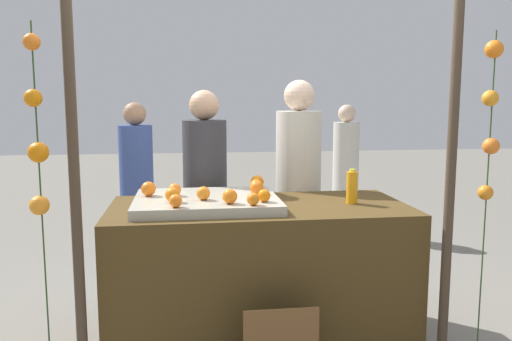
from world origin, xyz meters
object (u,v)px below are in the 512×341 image
object	(u,v)px
vendor_left	(205,207)
orange_0	(256,186)
vendor_right	(298,201)
stall_counter	(259,273)
juice_bottle	(352,187)
orange_1	(176,201)

from	to	relation	value
vendor_left	orange_0	bearing A→B (deg)	-57.47
vendor_left	vendor_right	world-z (taller)	vendor_right
vendor_left	vendor_right	size ratio (longest dim) A/B	0.96
stall_counter	vendor_left	bearing A→B (deg)	116.23
stall_counter	juice_bottle	xyz separation A→B (m)	(0.59, -0.03, 0.55)
juice_bottle	vendor_right	size ratio (longest dim) A/B	0.13
stall_counter	vendor_left	xyz separation A→B (m)	(-0.31, 0.64, 0.31)
juice_bottle	orange_0	bearing A→B (deg)	163.19
orange_0	vendor_right	size ratio (longest dim) A/B	0.05
orange_1	vendor_left	size ratio (longest dim) A/B	0.05
stall_counter	orange_0	size ratio (longest dim) A/B	23.07
orange_0	vendor_left	xyz separation A→B (m)	(-0.31, 0.49, -0.24)
stall_counter	juice_bottle	distance (m)	0.81
orange_1	vendor_right	distance (m)	1.28
orange_1	vendor_left	xyz separation A→B (m)	(0.20, 0.93, -0.23)
orange_1	vendor_right	xyz separation A→B (m)	(0.90, 0.88, -0.20)
juice_bottle	stall_counter	bearing A→B (deg)	177.11
stall_counter	orange_1	distance (m)	0.80
vendor_left	stall_counter	bearing A→B (deg)	-63.77
juice_bottle	vendor_left	xyz separation A→B (m)	(-0.91, 0.67, -0.24)
orange_1	vendor_left	bearing A→B (deg)	77.75
stall_counter	orange_1	size ratio (longest dim) A/B	24.98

